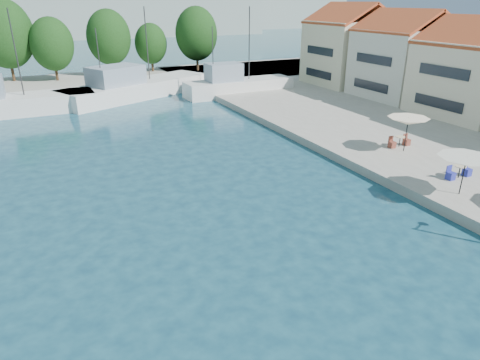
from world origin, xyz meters
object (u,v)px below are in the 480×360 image
trawler_02 (2,104)px  umbrella_cream (408,121)px  umbrella_white (466,161)px  trawler_04 (237,86)px  trawler_03 (134,88)px

trawler_02 → umbrella_cream: (25.84, -26.39, 1.70)m
trawler_02 → umbrella_white: size_ratio=5.38×
umbrella_white → umbrella_cream: umbrella_cream is taller
umbrella_white → trawler_04: bearing=87.3°
trawler_03 → trawler_04: (11.16, -4.00, 0.00)m
trawler_02 → umbrella_cream: trawler_02 is taller
trawler_02 → umbrella_white: (23.16, -33.14, 1.43)m
trawler_03 → trawler_04: 11.86m
trawler_03 → trawler_04: same height
trawler_02 → umbrella_white: 40.45m
trawler_02 → trawler_03: size_ratio=0.86×
trawler_03 → trawler_04: bearing=-44.6°
trawler_04 → umbrella_white: trawler_04 is taller
trawler_02 → trawler_04: 24.67m
trawler_04 → umbrella_cream: size_ratio=4.60×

